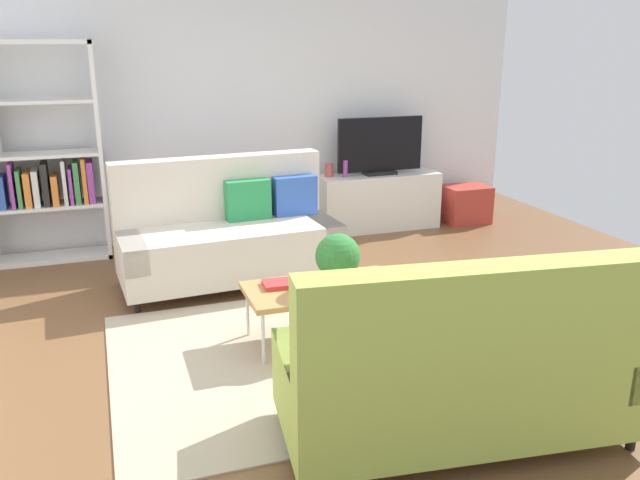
# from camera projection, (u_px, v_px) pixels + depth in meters

# --- Properties ---
(ground_plane) EXTENTS (7.68, 7.68, 0.00)m
(ground_plane) POSITION_uv_depth(u_px,v_px,m) (328.00, 332.00, 4.89)
(ground_plane) COLOR brown
(wall_far) EXTENTS (6.40, 0.12, 2.90)m
(wall_far) POSITION_uv_depth(u_px,v_px,m) (241.00, 103.00, 6.99)
(wall_far) COLOR silver
(wall_far) RESTS_ON ground_plane
(area_rug) EXTENTS (2.90, 2.20, 0.01)m
(area_rug) POSITION_uv_depth(u_px,v_px,m) (325.00, 352.00, 4.56)
(area_rug) COLOR tan
(area_rug) RESTS_ON ground_plane
(couch_beige) EXTENTS (1.95, 0.96, 1.10)m
(couch_beige) POSITION_uv_depth(u_px,v_px,m) (229.00, 233.00, 5.79)
(couch_beige) COLOR beige
(couch_beige) RESTS_ON ground_plane
(couch_green) EXTENTS (1.99, 1.06, 1.10)m
(couch_green) POSITION_uv_depth(u_px,v_px,m) (460.00, 367.00, 3.43)
(couch_green) COLOR #A3BC4C
(couch_green) RESTS_ON ground_plane
(coffee_table) EXTENTS (1.10, 0.56, 0.42)m
(coffee_table) POSITION_uv_depth(u_px,v_px,m) (323.00, 289.00, 4.64)
(coffee_table) COLOR #B7844C
(coffee_table) RESTS_ON ground_plane
(tv_console) EXTENTS (1.40, 0.44, 0.64)m
(tv_console) POSITION_uv_depth(u_px,v_px,m) (378.00, 201.00, 7.48)
(tv_console) COLOR silver
(tv_console) RESTS_ON ground_plane
(tv) EXTENTS (1.00, 0.20, 0.64)m
(tv) POSITION_uv_depth(u_px,v_px,m) (380.00, 147.00, 7.27)
(tv) COLOR black
(tv) RESTS_ON tv_console
(bookshelf) EXTENTS (1.10, 0.36, 2.10)m
(bookshelf) POSITION_uv_depth(u_px,v_px,m) (42.00, 164.00, 6.22)
(bookshelf) COLOR white
(bookshelf) RESTS_ON ground_plane
(storage_trunk) EXTENTS (0.52, 0.40, 0.44)m
(storage_trunk) POSITION_uv_depth(u_px,v_px,m) (466.00, 204.00, 7.76)
(storage_trunk) COLOR #B2382D
(storage_trunk) RESTS_ON ground_plane
(potted_plant) EXTENTS (0.32, 0.32, 0.39)m
(potted_plant) POSITION_uv_depth(u_px,v_px,m) (338.00, 258.00, 4.56)
(potted_plant) COLOR brown
(potted_plant) RESTS_ON coffee_table
(table_book_0) EXTENTS (0.25, 0.20, 0.03)m
(table_book_0) POSITION_uv_depth(u_px,v_px,m) (280.00, 284.00, 4.63)
(table_book_0) COLOR red
(table_book_0) RESTS_ON coffee_table
(vase_0) EXTENTS (0.10, 0.10, 0.15)m
(vase_0) POSITION_uv_depth(u_px,v_px,m) (329.00, 170.00, 7.23)
(vase_0) COLOR #B24C4C
(vase_0) RESTS_ON tv_console
(bottle_0) EXTENTS (0.05, 0.05, 0.19)m
(bottle_0) POSITION_uv_depth(u_px,v_px,m) (345.00, 169.00, 7.19)
(bottle_0) COLOR purple
(bottle_0) RESTS_ON tv_console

